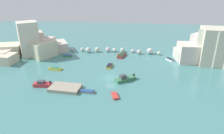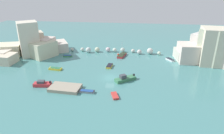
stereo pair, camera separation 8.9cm
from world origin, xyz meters
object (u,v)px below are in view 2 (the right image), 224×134
object	(u,v)px
stone_dock	(65,88)
moored_boat_2	(42,84)
moored_boat_5	(68,56)
moored_boat_8	(110,66)
moored_boat_0	(122,55)
moored_boat_1	(125,79)
moored_boat_7	(55,69)
moored_boat_6	(115,96)
channel_buoy	(118,54)
moored_boat_4	(87,91)
moored_boat_3	(170,60)

from	to	relation	value
stone_dock	moored_boat_2	distance (m)	6.43
moored_boat_5	moored_boat_8	bearing A→B (deg)	143.61
moored_boat_0	moored_boat_1	xyz separation A→B (m)	(2.12, -19.08, 0.20)
moored_boat_0	moored_boat_7	distance (m)	23.75
moored_boat_7	moored_boat_8	xyz separation A→B (m)	(16.00, 3.97, 0.00)
moored_boat_6	moored_boat_2	bearing A→B (deg)	62.54
channel_buoy	moored_boat_8	size ratio (longest dim) A/B	0.19
moored_boat_0	moored_boat_1	bearing A→B (deg)	20.94
channel_buoy	moored_boat_2	world-z (taller)	moored_boat_2
moored_boat_5	moored_boat_7	xyz separation A→B (m)	(-0.05, -11.68, 0.06)
moored_boat_8	moored_boat_1	bearing A→B (deg)	36.35
moored_boat_4	moored_boat_5	xyz separation A→B (m)	(-12.52, 24.12, -0.05)
stone_dock	moored_boat_2	xyz separation A→B (m)	(-6.34, 1.06, 0.17)
moored_boat_1	moored_boat_5	bearing A→B (deg)	-73.13
moored_boat_3	moored_boat_5	world-z (taller)	moored_boat_3
moored_boat_3	moored_boat_7	distance (m)	37.55
channel_buoy	moored_boat_8	bearing A→B (deg)	-99.07
moored_boat_6	moored_boat_7	size ratio (longest dim) A/B	0.82
moored_boat_2	moored_boat_0	bearing A→B (deg)	-133.09
stone_dock	moored_boat_3	world-z (taller)	stone_dock
moored_boat_0	moored_boat_8	distance (m)	10.56
moored_boat_4	moored_boat_6	distance (m)	6.93
stone_dock	moored_boat_8	size ratio (longest dim) A/B	2.04
moored_boat_1	moored_boat_6	xyz separation A→B (m)	(-1.85, -8.52, -0.35)
stone_dock	moored_boat_7	bearing A→B (deg)	120.85
moored_boat_0	moored_boat_2	xyz separation A→B (m)	(-18.62, -24.49, 0.18)
channel_buoy	moored_boat_8	distance (m)	11.14
channel_buoy	moored_boat_0	distance (m)	1.67
moored_boat_5	moored_boat_1	bearing A→B (deg)	131.19
moored_boat_4	moored_boat_0	bearing A→B (deg)	79.20
moored_boat_6	moored_boat_8	distance (m)	17.85
moored_boat_1	moored_boat_8	world-z (taller)	moored_boat_1
moored_boat_6	channel_buoy	bearing A→B (deg)	-14.78
moored_boat_2	moored_boat_7	distance (m)	10.47
moored_boat_0	moored_boat_2	distance (m)	30.76
moored_boat_2	moored_boat_8	bearing A→B (deg)	-142.87
moored_boat_7	moored_boat_8	bearing A→B (deg)	-159.39
moored_boat_2	moored_boat_1	bearing A→B (deg)	-171.22
channel_buoy	moored_boat_6	xyz separation A→B (m)	(1.66, -28.52, -0.12)
stone_dock	moored_boat_1	size ratio (longest dim) A/B	1.29
stone_dock	channel_buoy	distance (m)	28.62
moored_boat_4	moored_boat_6	world-z (taller)	moored_boat_4
moored_boat_4	moored_boat_8	xyz separation A→B (m)	(3.43, 16.40, 0.01)
moored_boat_4	moored_boat_5	size ratio (longest dim) A/B	1.12
moored_boat_1	moored_boat_8	bearing A→B (deg)	-94.57
channel_buoy	moored_boat_3	distance (m)	18.14
moored_boat_1	moored_boat_5	world-z (taller)	moored_boat_1
moored_boat_0	moored_boat_4	world-z (taller)	moored_boat_0
moored_boat_7	moored_boat_8	distance (m)	16.48
channel_buoy	moored_boat_1	world-z (taller)	moored_boat_1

